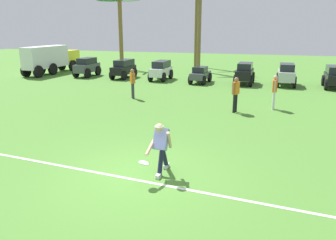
# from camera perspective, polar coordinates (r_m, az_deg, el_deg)

# --- Properties ---
(ground_plane) EXTENTS (80.00, 80.00, 0.00)m
(ground_plane) POSITION_cam_1_polar(r_m,az_deg,el_deg) (8.55, -5.23, -9.51)
(ground_plane) COLOR #4A802F
(field_line_paint) EXTENTS (22.06, 2.15, 0.01)m
(field_line_paint) POSITION_cam_1_polar(r_m,az_deg,el_deg) (8.32, -5.95, -10.26)
(field_line_paint) COLOR white
(field_line_paint) RESTS_ON ground_plane
(frisbee_thrower) EXTENTS (0.47, 1.12, 1.40)m
(frisbee_thrower) POSITION_cam_1_polar(r_m,az_deg,el_deg) (8.26, -1.21, -4.42)
(frisbee_thrower) COLOR #191E38
(frisbee_thrower) RESTS_ON ground_plane
(frisbee_in_flight) EXTENTS (0.35, 0.35, 0.07)m
(frisbee_in_flight) POSITION_cam_1_polar(r_m,az_deg,el_deg) (7.83, -4.21, -7.46)
(frisbee_in_flight) COLOR white
(teammate_near_sideline) EXTENTS (0.21, 0.49, 1.56)m
(teammate_near_sideline) POSITION_cam_1_polar(r_m,az_deg,el_deg) (15.69, 18.07, 5.15)
(teammate_near_sideline) COLOR silver
(teammate_near_sideline) RESTS_ON ground_plane
(teammate_midfield) EXTENTS (0.37, 0.43, 1.56)m
(teammate_midfield) POSITION_cam_1_polar(r_m,az_deg,el_deg) (17.33, -6.19, 6.80)
(teammate_midfield) COLOR #33333D
(teammate_midfield) RESTS_ON ground_plane
(teammate_deep) EXTENTS (0.31, 0.48, 1.56)m
(teammate_deep) POSITION_cam_1_polar(r_m,az_deg,el_deg) (14.66, 11.71, 4.90)
(teammate_deep) COLOR black
(teammate_deep) RESTS_ON ground_plane
(parked_car_slot_a) EXTENTS (1.22, 2.37, 1.40)m
(parked_car_slot_a) POSITION_cam_1_polar(r_m,az_deg,el_deg) (25.97, -13.93, 9.02)
(parked_car_slot_a) COLOR #474C51
(parked_car_slot_a) RESTS_ON ground_plane
(parked_car_slot_b) EXTENTS (1.28, 2.45, 1.34)m
(parked_car_slot_b) POSITION_cam_1_polar(r_m,az_deg,el_deg) (24.60, -7.73, 8.92)
(parked_car_slot_b) COLOR black
(parked_car_slot_b) RESTS_ON ground_plane
(parked_car_slot_c) EXTENTS (1.18, 2.42, 1.34)m
(parked_car_slot_c) POSITION_cam_1_polar(r_m,az_deg,el_deg) (23.53, -1.22, 8.75)
(parked_car_slot_c) COLOR silver
(parked_car_slot_c) RESTS_ON ground_plane
(parked_car_slot_d) EXTENTS (1.26, 2.27, 1.10)m
(parked_car_slot_d) POSITION_cam_1_polar(r_m,az_deg,el_deg) (22.36, 5.65, 7.89)
(parked_car_slot_d) COLOR #474C51
(parked_car_slot_d) RESTS_ON ground_plane
(parked_car_slot_e) EXTENTS (1.24, 2.38, 1.40)m
(parked_car_slot_e) POSITION_cam_1_polar(r_m,az_deg,el_deg) (22.26, 13.21, 7.98)
(parked_car_slot_e) COLOR black
(parked_car_slot_e) RESTS_ON ground_plane
(parked_car_slot_f) EXTENTS (1.19, 2.36, 1.40)m
(parked_car_slot_f) POSITION_cam_1_polar(r_m,az_deg,el_deg) (22.49, 19.92, 7.53)
(parked_car_slot_f) COLOR #B7BABF
(parked_car_slot_f) RESTS_ON ground_plane
(parked_car_slot_g) EXTENTS (1.24, 2.44, 1.34)m
(parked_car_slot_g) POSITION_cam_1_polar(r_m,az_deg,el_deg) (22.77, 26.94, 6.80)
(parked_car_slot_g) COLOR black
(parked_car_slot_g) RESTS_ON ground_plane
(box_truck) EXTENTS (1.68, 5.96, 2.20)m
(box_truck) POSITION_cam_1_polar(r_m,az_deg,el_deg) (28.41, -19.75, 10.11)
(box_truck) COLOR yellow
(box_truck) RESTS_ON ground_plane
(palm_tree_far_left) EXTENTS (3.75, 3.25, 6.27)m
(palm_tree_far_left) POSITION_cam_1_polar(r_m,az_deg,el_deg) (30.73, -8.29, 15.69)
(palm_tree_far_left) COLOR brown
(palm_tree_far_left) RESTS_ON ground_plane
(palm_tree_left_of_centre) EXTENTS (3.18, 3.60, 7.38)m
(palm_tree_left_of_centre) POSITION_cam_1_polar(r_m,az_deg,el_deg) (31.62, 5.03, 17.13)
(palm_tree_left_of_centre) COLOR brown
(palm_tree_left_of_centre) RESTS_ON ground_plane
(palm_tree_right_of_centre) EXTENTS (3.19, 3.39, 7.16)m
(palm_tree_right_of_centre) POSITION_cam_1_polar(r_m,az_deg,el_deg) (28.14, 5.54, 17.37)
(palm_tree_right_of_centre) COLOR brown
(palm_tree_right_of_centre) RESTS_ON ground_plane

